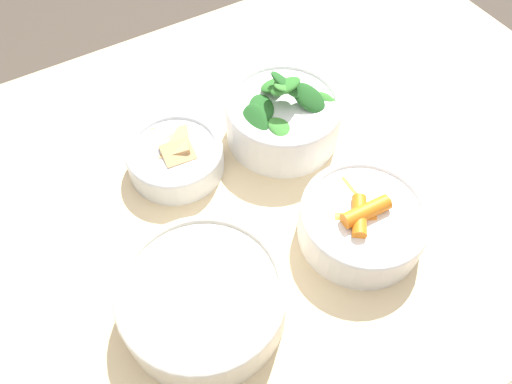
% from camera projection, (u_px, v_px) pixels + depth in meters
% --- Properties ---
extents(ground_plane, '(10.00, 10.00, 0.00)m').
position_uv_depth(ground_plane, '(252.00, 369.00, 1.28)').
color(ground_plane, '#4C4238').
extents(dining_table, '(1.12, 0.77, 0.77)m').
position_uv_depth(dining_table, '(250.00, 249.00, 0.76)').
color(dining_table, beige).
rests_on(dining_table, ground_plane).
extents(bowl_carrots, '(0.15, 0.15, 0.07)m').
position_uv_depth(bowl_carrots, '(362.00, 221.00, 0.60)').
color(bowl_carrots, white).
rests_on(bowl_carrots, dining_table).
extents(bowl_greens, '(0.16, 0.16, 0.12)m').
position_uv_depth(bowl_greens, '(283.00, 117.00, 0.68)').
color(bowl_greens, white).
rests_on(bowl_greens, dining_table).
extents(bowl_beans_hotdog, '(0.18, 0.18, 0.06)m').
position_uv_depth(bowl_beans_hotdog, '(203.00, 299.00, 0.54)').
color(bowl_beans_hotdog, silver).
rests_on(bowl_beans_hotdog, dining_table).
extents(bowl_cookies, '(0.13, 0.13, 0.05)m').
position_uv_depth(bowl_cookies, '(175.00, 156.00, 0.66)').
color(bowl_cookies, silver).
rests_on(bowl_cookies, dining_table).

